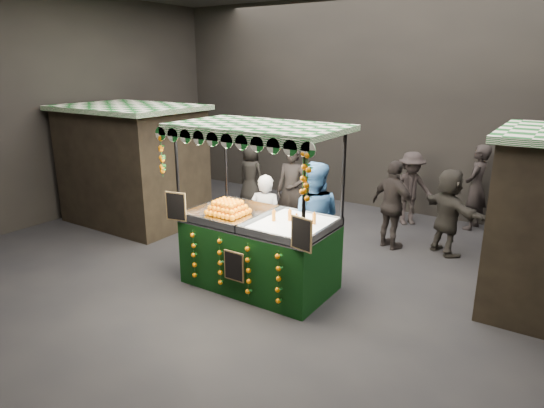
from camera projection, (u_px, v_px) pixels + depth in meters
The scene contains 12 objects.
ground at pixel (273, 282), 7.82m from camera, with size 12.00×12.00×0.00m, color black.
market_hall at pixel (274, 69), 6.85m from camera, with size 12.10×10.10×5.05m.
neighbour_stall_left at pixel (133, 164), 10.56m from camera, with size 3.00×2.20×2.60m.
juice_stall at pixel (259, 239), 7.45m from camera, with size 2.69×1.58×2.60m.
vendor_grey at pixel (265, 219), 8.36m from camera, with size 0.68×0.55×1.63m.
vendor_blue at pixel (313, 219), 7.89m from camera, with size 1.15×1.03×1.95m.
shopper_0 at pixel (292, 191), 9.81m from camera, with size 0.72×0.52×1.86m.
shopper_2 at pixel (393, 205), 9.03m from camera, with size 1.10×0.79×1.73m.
shopper_3 at pixel (410, 188), 10.43m from camera, with size 1.20×1.15×1.64m.
shopper_4 at pixel (251, 174), 12.06m from camera, with size 0.74×0.49×1.51m.
shopper_5 at pixel (448, 212), 8.78m from camera, with size 1.51×1.30×1.64m.
shopper_6 at pixel (476, 187), 10.10m from camera, with size 0.54×0.73×1.85m.
Camera 1 is at (3.89, -5.97, 3.46)m, focal length 31.26 mm.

